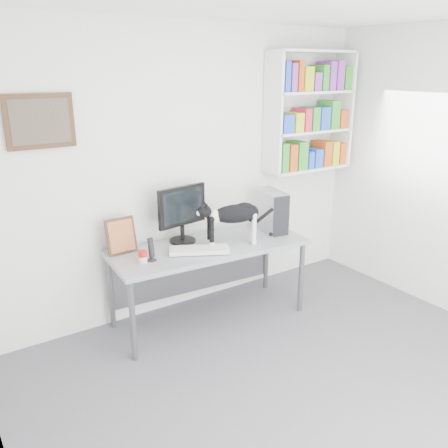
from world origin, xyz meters
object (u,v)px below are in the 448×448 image
at_px(soup_can, 143,257).
at_px(cat, 234,224).
at_px(bookshelf, 310,112).
at_px(pc_tower, 271,211).
at_px(desk, 209,282).
at_px(leaning_print, 121,235).
at_px(keyboard, 199,250).
at_px(monitor, 182,214).
at_px(speaker, 151,249).

height_order(soup_can, cat, cat).
relative_size(bookshelf, pc_tower, 3.09).
xyz_separation_m(bookshelf, soup_can, (-2.12, -0.34, -1.05)).
height_order(desk, pc_tower, pc_tower).
bearing_deg(leaning_print, keyboard, -33.96).
distance_m(desk, pc_tower, 0.93).
height_order(desk, cat, cat).
xyz_separation_m(monitor, soup_can, (-0.52, -0.26, -0.22)).
bearing_deg(monitor, desk, -62.50).
distance_m(pc_tower, leaning_print, 1.48).
xyz_separation_m(bookshelf, keyboard, (-1.61, -0.39, -1.08)).
distance_m(keyboard, cat, 0.39).
bearing_deg(desk, bookshelf, 15.64).
bearing_deg(soup_can, pc_tower, 2.46).
distance_m(monitor, pc_tower, 0.91).
height_order(monitor, cat, monitor).
relative_size(desk, cat, 2.78).
xyz_separation_m(desk, keyboard, (-0.16, -0.10, 0.40)).
height_order(keyboard, pc_tower, pc_tower).
height_order(bookshelf, soup_can, bookshelf).
relative_size(speaker, cat, 0.31).
distance_m(bookshelf, soup_can, 2.38).
height_order(speaker, soup_can, speaker).
bearing_deg(bookshelf, cat, -161.67).
bearing_deg(speaker, cat, -9.10).
distance_m(bookshelf, cat, 1.60).
bearing_deg(bookshelf, leaning_print, -179.12).
relative_size(bookshelf, keyboard, 2.37).
xyz_separation_m(keyboard, cat, (0.35, -0.02, 0.18)).
xyz_separation_m(pc_tower, cat, (-0.54, -0.14, -0.00)).
bearing_deg(bookshelf, monitor, -177.02).
bearing_deg(speaker, bookshelf, 6.05).
distance_m(monitor, leaning_print, 0.59).
bearing_deg(pc_tower, bookshelf, 31.79).
xyz_separation_m(keyboard, pc_tower, (0.89, 0.11, 0.18)).
distance_m(desk, leaning_print, 0.94).
xyz_separation_m(desk, monitor, (-0.15, 0.21, 0.65)).
bearing_deg(bookshelf, pc_tower, -158.57).
bearing_deg(soup_can, leaning_print, 101.12).
bearing_deg(pc_tower, desk, -168.47).
height_order(desk, speaker, speaker).
xyz_separation_m(desk, speaker, (-0.59, -0.04, 0.48)).
distance_m(monitor, cat, 0.48).
distance_m(monitor, keyboard, 0.40).
height_order(desk, leaning_print, leaning_print).
height_order(bookshelf, monitor, bookshelf).
distance_m(pc_tower, speaker, 1.33).
bearing_deg(bookshelf, speaker, -170.61).
bearing_deg(soup_can, monitor, 26.45).
bearing_deg(leaning_print, soup_can, -80.61).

